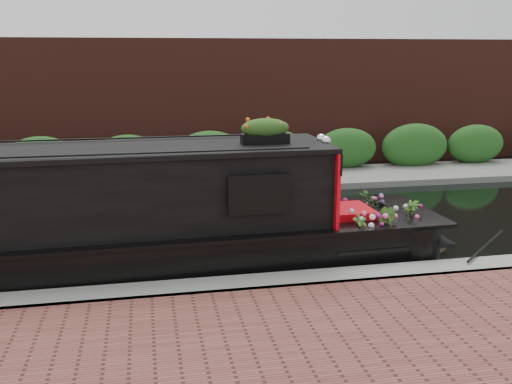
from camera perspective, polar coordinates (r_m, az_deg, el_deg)
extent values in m
plane|color=black|center=(11.79, -2.51, -3.88)|extent=(80.00, 80.00, 0.00)
cube|color=gray|center=(8.75, 0.81, -10.34)|extent=(40.00, 0.60, 0.50)
cube|color=slate|center=(15.81, -4.82, 0.67)|extent=(40.00, 2.40, 0.34)
cube|color=#21531B|center=(16.68, -5.17, 1.36)|extent=(40.00, 1.10, 2.80)
cube|color=#4F221A|center=(18.73, -5.85, 2.72)|extent=(40.00, 1.00, 8.00)
cube|color=black|center=(9.58, -19.80, -0.33)|extent=(8.92, 1.92, 1.30)
cube|color=black|center=(9.44, -20.14, 3.73)|extent=(9.07, 2.07, 0.08)
cube|color=red|center=(9.92, 6.60, 0.87)|extent=(0.10, 1.69, 1.30)
cube|color=black|center=(8.77, 0.30, -0.26)|extent=(0.87, 0.05, 0.53)
cube|color=red|center=(10.25, 9.17, -2.83)|extent=(0.79, 0.89, 0.48)
sphere|color=silver|center=(9.65, 7.02, 5.08)|extent=(0.17, 0.17, 0.17)
sphere|color=silver|center=(9.91, 6.54, 5.32)|extent=(0.17, 0.17, 0.17)
cube|color=black|center=(9.51, 0.91, 5.37)|extent=(0.81, 0.25, 0.16)
ellipsoid|color=#D75217|center=(9.48, 0.92, 6.54)|extent=(0.88, 0.26, 0.23)
imported|color=#315A1E|center=(9.62, 10.35, -3.76)|extent=(0.35, 0.30, 0.56)
imported|color=#315A1E|center=(9.80, 13.01, -3.38)|extent=(0.41, 0.43, 0.62)
imported|color=#315A1E|center=(10.99, 11.64, -1.52)|extent=(0.70, 0.68, 0.59)
imported|color=#315A1E|center=(10.45, 15.16, -2.47)|extent=(0.44, 0.44, 0.61)
imported|color=#315A1E|center=(10.83, 8.24, -1.61)|extent=(0.26, 0.34, 0.59)
cylinder|color=brown|center=(11.10, 17.45, -4.76)|extent=(0.33, 0.33, 0.33)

